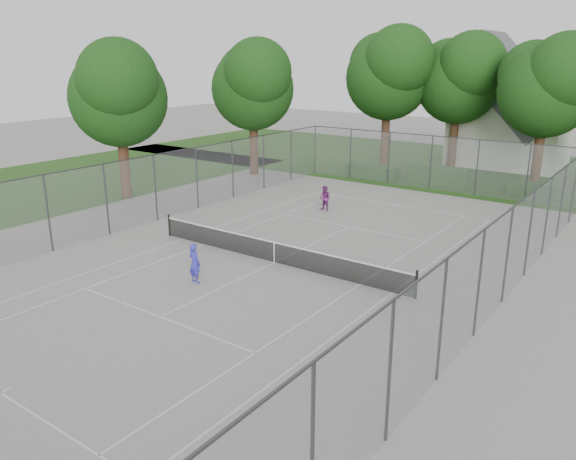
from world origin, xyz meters
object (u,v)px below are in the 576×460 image
Objects in this scene: girl_player at (195,263)px; house at (512,113)px; woman_player at (325,198)px; tennis_net at (274,251)px.

house is at bearing -87.46° from girl_player.
house is at bearing 85.11° from woman_player.
girl_player is at bearing -95.21° from house.
girl_player is 11.99m from woman_player.
house is 32.46m from girl_player.
woman_player is (-4.46, -20.26, -3.42)m from house.
house is (1.75, 28.65, 3.62)m from tennis_net.
tennis_net is 9.01× the size of woman_player.
tennis_net is 8.16× the size of girl_player.
woman_player is at bearing -102.41° from house.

